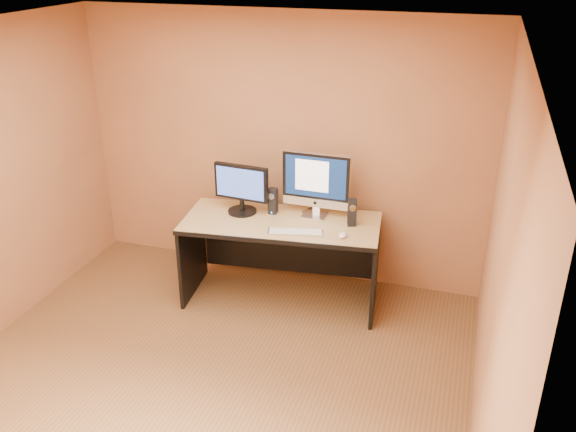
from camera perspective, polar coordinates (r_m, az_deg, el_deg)
The scene contains 12 objects.
floor at distance 4.92m, azimuth -8.13°, elevation -15.66°, with size 4.00×4.00×0.00m, color brown.
walls at distance 4.20m, azimuth -9.18°, elevation -2.00°, with size 4.00×4.00×2.60m, color #A36841, non-canonical shape.
ceiling at distance 3.81m, azimuth -10.52°, elevation 15.76°, with size 4.00×4.00×0.00m, color white.
desk at distance 5.70m, azimuth -0.64°, elevation -4.24°, with size 1.78×0.78×0.82m, color #A58952, non-canonical shape.
imac at distance 5.51m, azimuth 2.56°, elevation 2.92°, with size 0.63×0.23×0.61m, color silver, non-canonical shape.
second_monitor at distance 5.62m, azimuth -4.37°, elevation 2.52°, with size 0.53×0.27×0.47m, color black, non-canonical shape.
speaker_left at distance 5.63m, azimuth -1.42°, elevation 1.43°, with size 0.08×0.08×0.24m, color black, non-canonical shape.
speaker_right at distance 5.42m, azimuth 6.01°, elevation 0.33°, with size 0.08×0.08×0.24m, color black, non-canonical shape.
keyboard at distance 5.29m, azimuth 0.69°, elevation -1.50°, with size 0.48×0.13×0.02m, color #BAB9BE.
mouse at distance 5.24m, azimuth 5.15°, elevation -1.78°, with size 0.06×0.11×0.04m, color silver.
cable_a at distance 5.70m, azimuth 2.86°, elevation 0.39°, with size 0.01×0.01×0.24m, color black.
cable_b at distance 5.76m, azimuth 2.02°, elevation 0.69°, with size 0.01×0.01×0.20m, color black.
Camera 1 is at (1.75, -3.34, 3.16)m, focal length 38.00 mm.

